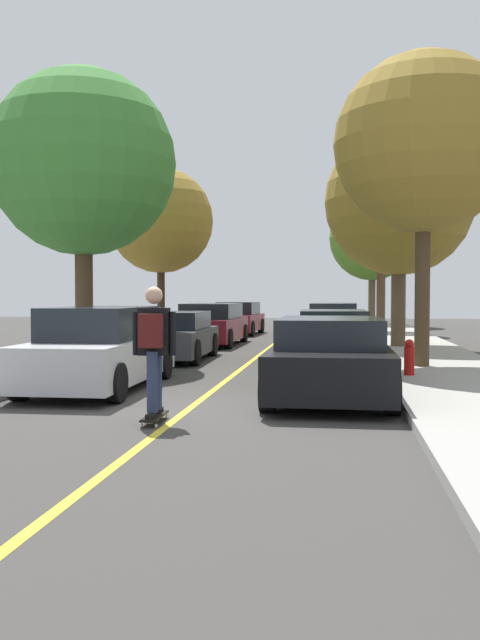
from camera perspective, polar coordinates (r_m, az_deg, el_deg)
The scene contains 18 objects.
ground at distance 10.63m, azimuth -3.90°, elevation -7.13°, with size 80.00×80.00×0.00m, color #3D3A38.
center_line at distance 14.53m, azimuth -0.60°, elevation -4.62°, with size 0.12×39.20×0.01m, color gold.
parked_car_left_nearest at distance 12.72m, azimuth -11.51°, elevation -2.39°, with size 1.86×4.55×1.48m.
parked_car_left_near at distance 17.99m, azimuth -5.61°, elevation -1.35°, with size 1.97×4.11×1.26m.
parked_car_left_far at distance 23.37m, azimuth -2.40°, elevation -0.36°, with size 2.03×4.69×1.41m.
parked_car_left_farthest at distance 29.56m, azimuth -0.17°, elevation 0.11°, with size 1.97×4.13×1.39m.
parked_car_right_nearest at distance 11.43m, azimuth 7.52°, elevation -3.20°, with size 1.99×4.41×1.32m.
parked_car_right_near at distance 17.04m, azimuth 7.73°, elevation -1.46°, with size 2.02×4.38×1.33m.
parked_car_right_far at distance 23.61m, azimuth 7.84°, elevation -0.37°, with size 1.91×4.69×1.42m.
street_tree_left_nearest at distance 17.69m, azimuth -12.92°, elevation 12.56°, with size 4.56×4.56×7.09m.
street_tree_left_near at distance 24.63m, azimuth -6.61°, elevation 8.18°, with size 3.71×3.71×6.05m.
street_tree_right_nearest at distance 15.92m, azimuth 15.02°, elevation 13.93°, with size 3.91×3.91×6.82m.
street_tree_right_near at distance 21.74m, azimuth 13.09°, elevation 9.54°, with size 4.52×4.52×6.68m.
street_tree_right_far at distance 30.31m, azimuth 11.66°, elevation 7.00°, with size 3.03×3.03×5.73m.
street_tree_right_farthest at distance 38.18m, azimuth 10.94°, elevation 6.71°, with size 4.65×4.65×6.99m.
fire_hydrant at distance 13.78m, azimuth 13.88°, elevation -3.04°, with size 0.20×0.20×0.70m.
skateboard at distance 9.28m, azimuth -7.12°, elevation -7.95°, with size 0.26×0.85×0.10m.
skateboarder at distance 9.13m, azimuth -7.19°, elevation -1.90°, with size 0.58×0.70×1.71m.
Camera 1 is at (2.19, -10.27, 1.70)m, focal length 38.52 mm.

